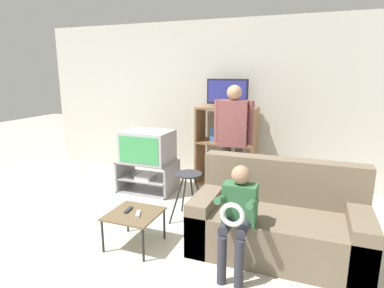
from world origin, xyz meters
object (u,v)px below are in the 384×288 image
(person_seated_child, at_px, (238,211))
(snack_table, at_px, (134,216))
(tv_stand, at_px, (148,176))
(television_flat, at_px, (227,94))
(media_shelf, at_px, (226,145))
(television_main, at_px, (148,146))
(couch, at_px, (278,223))
(folding_stool, at_px, (189,182))
(person_standing_adult, at_px, (233,133))
(remote_control_white, at_px, (138,214))
(remote_control_black, at_px, (129,210))

(person_seated_child, bearing_deg, snack_table, 177.03)
(tv_stand, bearing_deg, television_flat, 36.89)
(tv_stand, height_order, media_shelf, media_shelf)
(television_main, relative_size, television_flat, 1.09)
(media_shelf, xyz_separation_m, couch, (1.02, -1.77, -0.33))
(folding_stool, xyz_separation_m, person_standing_adult, (0.37, 0.70, 0.50))
(television_main, xyz_separation_m, snack_table, (0.62, -1.46, -0.37))
(media_shelf, relative_size, remote_control_white, 8.68)
(couch, bearing_deg, media_shelf, 119.81)
(snack_table, bearing_deg, person_seated_child, -2.97)
(folding_stool, height_order, snack_table, folding_stool)
(person_seated_child, bearing_deg, folding_stool, 133.87)
(person_standing_adult, bearing_deg, person_seated_child, -74.48)
(television_main, bearing_deg, person_seated_child, -41.40)
(television_main, relative_size, person_seated_child, 0.72)
(remote_control_black, relative_size, person_seated_child, 0.15)
(media_shelf, distance_m, snack_table, 2.26)
(snack_table, xyz_separation_m, person_seated_child, (1.09, -0.06, 0.26))
(media_shelf, bearing_deg, person_seated_child, -72.62)
(television_main, distance_m, remote_control_black, 1.56)
(media_shelf, xyz_separation_m, folding_stool, (-0.08, -1.44, -0.16))
(tv_stand, height_order, person_seated_child, person_seated_child)
(remote_control_black, distance_m, person_seated_child, 1.19)
(tv_stand, relative_size, media_shelf, 0.67)
(folding_stool, relative_size, remote_control_black, 4.18)
(television_flat, xyz_separation_m, remote_control_white, (-0.31, -2.25, -1.08))
(tv_stand, height_order, person_standing_adult, person_standing_adult)
(remote_control_white, bearing_deg, folding_stool, 48.71)
(snack_table, relative_size, person_seated_child, 0.52)
(television_main, bearing_deg, television_flat, 37.71)
(television_main, relative_size, person_standing_adult, 0.44)
(tv_stand, relative_size, couch, 0.50)
(television_main, distance_m, television_flat, 1.47)
(folding_stool, relative_size, couch, 0.36)
(folding_stool, bearing_deg, person_standing_adult, 62.23)
(snack_table, bearing_deg, tv_stand, 113.54)
(television_flat, bearing_deg, person_seated_child, -72.54)
(television_main, bearing_deg, remote_control_white, -65.01)
(tv_stand, xyz_separation_m, person_seated_child, (1.73, -1.52, 0.35))
(folding_stool, height_order, remote_control_white, folding_stool)
(tv_stand, relative_size, person_seated_child, 0.85)
(television_flat, relative_size, snack_table, 1.28)
(television_flat, bearing_deg, folding_stool, -92.74)
(remote_control_black, height_order, person_standing_adult, person_standing_adult)
(folding_stool, xyz_separation_m, remote_control_black, (-0.38, -0.74, -0.11))
(tv_stand, xyz_separation_m, couch, (2.04, -1.04, 0.07))
(snack_table, bearing_deg, media_shelf, 80.10)
(remote_control_black, height_order, person_seated_child, person_seated_child)
(tv_stand, distance_m, folding_stool, 1.20)
(television_flat, xyz_separation_m, couch, (1.03, -1.80, -1.15))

